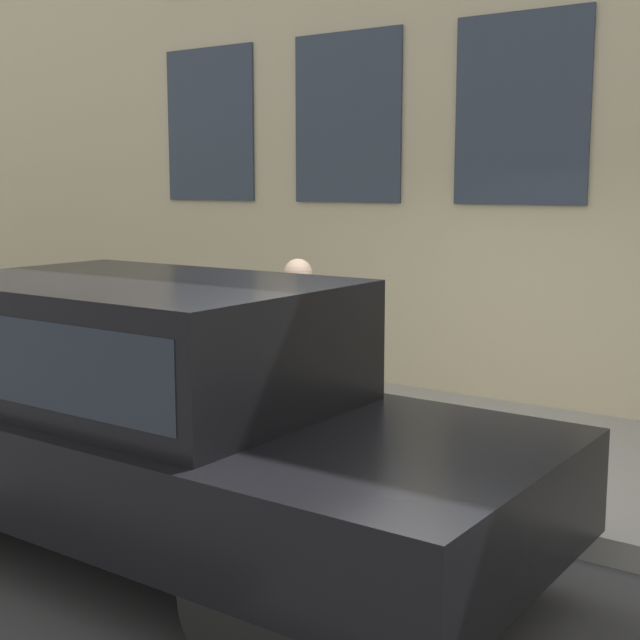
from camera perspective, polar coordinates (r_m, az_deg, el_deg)
ground_plane at (r=6.70m, az=2.00°, el=-11.66°), size 80.00×80.00×0.00m
sidewalk at (r=7.87m, az=7.91°, el=-7.92°), size 2.92×60.00×0.18m
building_facade at (r=9.13m, az=13.33°, el=17.97°), size 0.33×40.00×7.66m
fire_hydrant at (r=7.11m, az=1.51°, el=-5.69°), size 0.33×0.45×0.76m
person at (r=7.62m, az=-1.40°, el=-0.61°), size 0.37×0.24×1.53m
parked_car_black_near at (r=5.81m, az=-11.46°, el=-5.02°), size 1.98×5.36×1.74m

